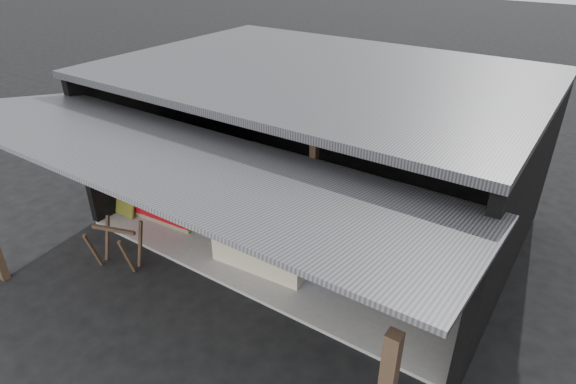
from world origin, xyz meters
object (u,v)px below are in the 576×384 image
Objects in this scene: neighbor_stall at (165,192)px; sawhorse at (116,243)px; white_crate at (301,213)px; banana_table at (269,235)px; water_barrel at (329,266)px; plastic_chair at (429,235)px.

sawhorse is (0.53, -1.60, -0.08)m from neighbor_stall.
sawhorse is (-2.13, -2.36, -0.12)m from white_crate.
white_crate is 3.18m from sawhorse.
water_barrel is at bearing 2.30° from banana_table.
water_barrel is 1.79m from plastic_chair.
neighbor_stall reaches higher than plastic_chair.
banana_table is 2.54m from neighbor_stall.
white_crate reaches higher than plastic_chair.
plastic_chair is (2.26, 1.47, 0.04)m from banana_table.
white_crate is 1.27× the size of sawhorse.
water_barrel is at bearing 10.37° from sawhorse.
plastic_chair is (4.28, 3.02, 0.09)m from sawhorse.
sawhorse is 3.55m from water_barrel.
water_barrel is (1.11, 0.12, -0.25)m from banana_table.
sawhorse reaches higher than water_barrel.
plastic_chair reaches higher than water_barrel.
water_barrel is (3.13, 1.67, -0.20)m from sawhorse.
banana_table is 1.05× the size of neighbor_stall.
sawhorse is at bearing -133.85° from white_crate.
neighbor_stall is 3.67m from water_barrel.
plastic_chair is at bearing 17.48° from sawhorse.
white_crate reaches higher than sawhorse.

